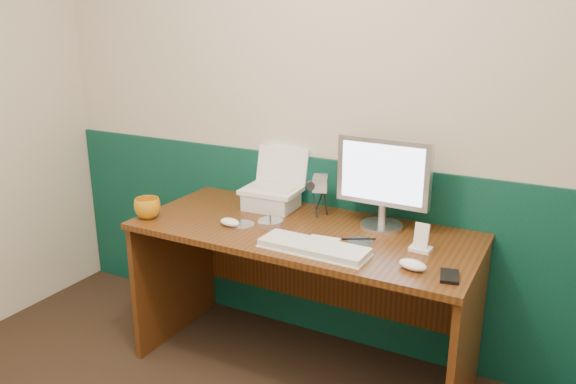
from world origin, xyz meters
The scene contains 19 objects.
back_wall centered at (0.00, 1.75, 1.25)m, with size 3.50×0.04×2.50m, color beige.
wainscot centered at (0.00, 1.74, 0.50)m, with size 3.48×0.02×1.00m, color #072F27.
desk centered at (0.01, 1.38, 0.38)m, with size 1.60×0.70×0.75m, color #3D210B.
laptop_riser centered at (-0.27, 1.56, 0.79)m, with size 0.25×0.21×0.09m, color silver.
laptop centered at (-0.27, 1.56, 0.95)m, with size 0.28×0.22×0.24m, color white, non-canonical shape.
monitor centered at (0.32, 1.57, 0.97)m, with size 0.43×0.12×0.43m, color silver, non-canonical shape.
keyboard centered at (0.16, 1.17, 0.76)m, with size 0.47×0.16×0.03m, color white.
mouse_right centered at (0.58, 1.18, 0.77)m, with size 0.12×0.07×0.04m, color white.
mouse_left centered at (-0.31, 1.25, 0.77)m, with size 0.11×0.06×0.04m, color white.
mug centered at (-0.73, 1.16, 0.80)m, with size 0.13×0.13×0.10m, color #C47D12.
camcorder centered at (0.00, 1.58, 0.86)m, with size 0.10×0.14×0.22m, color #BBBAC0, non-canonical shape.
cd_spindle centered at (-0.15, 1.35, 0.76)m, with size 0.12×0.12×0.02m, color silver.
cd_loose_a centered at (-0.28, 1.29, 0.75)m, with size 0.12×0.12×0.00m, color #B7BCC8.
cd_loose_b centered at (0.30, 1.36, 0.75)m, with size 0.12×0.12×0.00m, color silver.
pen centered at (0.29, 1.37, 0.75)m, with size 0.01×0.01×0.15m, color black.
papers centered at (0.15, 1.29, 0.75)m, with size 0.14×0.09×0.00m, color white.
dock centered at (0.56, 1.38, 0.76)m, with size 0.09×0.07×0.02m, color white.
music_player centered at (0.56, 1.38, 0.82)m, with size 0.06×0.01×0.10m, color white.
pda centered at (0.73, 1.18, 0.76)m, with size 0.07×0.12×0.01m, color black.
Camera 1 is at (1.10, -0.81, 1.69)m, focal length 35.00 mm.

